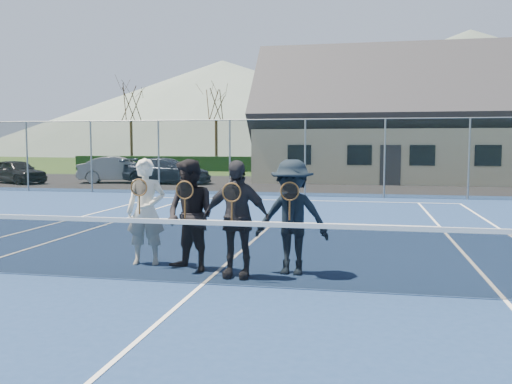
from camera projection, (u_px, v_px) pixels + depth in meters
ground at (319, 184)px, 27.41m from camera, size 220.00×220.00×0.00m
court_surface at (203, 285)px, 7.89m from camera, size 30.00×30.00×0.02m
tarmac_carpark at (242, 183)px, 28.20m from camera, size 40.00×12.00×0.01m
hedge_row at (333, 165)px, 39.08m from camera, size 40.00×1.20×1.10m
hill_west at (223, 108)px, 104.76m from camera, size 110.00×110.00×18.00m
hill_centre at (468, 93)px, 95.72m from camera, size 120.00×120.00×22.00m
car_a at (17, 171)px, 28.09m from camera, size 3.96×2.83×1.25m
car_b at (119, 170)px, 28.60m from camera, size 4.45×2.68×1.38m
car_c at (167, 171)px, 27.82m from camera, size 4.63×1.98×1.33m
court_markings at (203, 284)px, 7.88m from camera, size 11.03×23.83×0.01m
tennis_net at (203, 249)px, 7.84m from camera, size 11.68×0.08×1.10m
perimeter_fence at (305, 158)px, 20.93m from camera, size 30.07×0.07×3.02m
clubhouse at (397, 109)px, 30.17m from camera, size 15.60×8.20×7.70m
tree_a at (130, 96)px, 42.74m from camera, size 3.20×3.20×7.77m
tree_b at (216, 95)px, 41.36m from camera, size 3.20×3.20×7.77m
tree_c at (362, 92)px, 39.20m from camera, size 3.20×3.20×7.77m
tree_d at (510, 89)px, 37.23m from camera, size 3.20×3.20×7.77m
player_a at (146, 211)px, 9.14m from camera, size 0.72×0.55×1.80m
player_b at (191, 215)px, 8.65m from camera, size 1.08×0.99×1.80m
player_c at (236, 219)px, 8.26m from camera, size 1.07×0.52×1.80m
player_d at (292, 217)px, 8.45m from camera, size 1.22×0.77×1.80m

